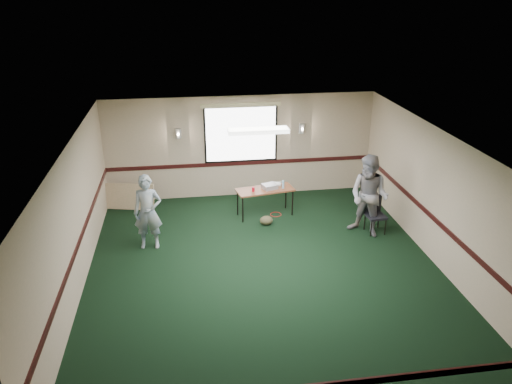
{
  "coord_description": "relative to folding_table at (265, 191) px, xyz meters",
  "views": [
    {
      "loc": [
        -1.43,
        -8.39,
        5.37
      ],
      "look_at": [
        0.0,
        1.3,
        1.2
      ],
      "focal_mm": 35.0,
      "sensor_mm": 36.0,
      "label": 1
    }
  ],
  "objects": [
    {
      "name": "folded_table",
      "position": [
        -3.34,
        0.87,
        -0.31
      ],
      "size": [
        1.3,
        0.48,
        0.66
      ],
      "primitive_type": "cube",
      "rotation": [
        -0.21,
        0.0,
        -0.23
      ],
      "color": "tan",
      "rests_on": "ground"
    },
    {
      "name": "conference_chair",
      "position": [
        2.35,
        -1.19,
        -0.15
      ],
      "size": [
        0.45,
        0.46,
        0.85
      ],
      "rotation": [
        0.0,
        0.0,
        0.09
      ],
      "color": "black",
      "rests_on": "ground"
    },
    {
      "name": "water_bottle",
      "position": [
        0.44,
        -0.01,
        0.15
      ],
      "size": [
        0.06,
        0.06,
        0.2
      ],
      "primitive_type": "cylinder",
      "color": "#83B6D6",
      "rests_on": "folding_table"
    },
    {
      "name": "person_right",
      "position": [
        2.13,
        -1.33,
        0.3
      ],
      "size": [
        1.15,
        1.15,
        1.88
      ],
      "primitive_type": "imported",
      "rotation": [
        0.0,
        0.0,
        -0.78
      ],
      "color": "#7085AE",
      "rests_on": "ground"
    },
    {
      "name": "ground",
      "position": [
        -0.42,
        -2.63,
        -0.64
      ],
      "size": [
        8.0,
        8.0,
        0.0
      ],
      "primitive_type": "plane",
      "color": "black",
      "rests_on": "ground"
    },
    {
      "name": "room_shell",
      "position": [
        -0.42,
        -0.5,
        0.94
      ],
      "size": [
        8.0,
        8.02,
        8.0
      ],
      "color": "#CAAD92",
      "rests_on": "ground"
    },
    {
      "name": "cable_coil",
      "position": [
        0.27,
        -0.03,
        -0.64
      ],
      "size": [
        0.34,
        0.34,
        0.01
      ],
      "primitive_type": "torus",
      "rotation": [
        0.0,
        0.0,
        -0.27
      ],
      "color": "red",
      "rests_on": "ground"
    },
    {
      "name": "folding_table",
      "position": [
        0.0,
        0.0,
        0.0
      ],
      "size": [
        1.46,
        0.78,
        0.69
      ],
      "rotation": [
        0.0,
        0.0,
        0.17
      ],
      "color": "brown",
      "rests_on": "ground"
    },
    {
      "name": "red_cup",
      "position": [
        -0.3,
        -0.1,
        0.11
      ],
      "size": [
        0.07,
        0.07,
        0.11
      ],
      "primitive_type": "cylinder",
      "color": "#B10B1A",
      "rests_on": "folding_table"
    },
    {
      "name": "projector",
      "position": [
        0.12,
        0.02,
        0.11
      ],
      "size": [
        0.41,
        0.37,
        0.11
      ],
      "primitive_type": "cube",
      "rotation": [
        0.0,
        0.0,
        0.33
      ],
      "color": "#9D9BA4",
      "rests_on": "folding_table"
    },
    {
      "name": "game_console",
      "position": [
        0.32,
        0.22,
        0.08
      ],
      "size": [
        0.23,
        0.19,
        0.05
      ],
      "primitive_type": "cube",
      "rotation": [
        0.0,
        0.0,
        -0.09
      ],
      "color": "white",
      "rests_on": "folding_table"
    },
    {
      "name": "person_left",
      "position": [
        -2.73,
        -1.21,
        0.18
      ],
      "size": [
        0.63,
        0.44,
        1.66
      ],
      "primitive_type": "imported",
      "rotation": [
        0.0,
        0.0,
        -0.08
      ],
      "color": "#456699",
      "rests_on": "ground"
    },
    {
      "name": "duffel_bag",
      "position": [
        -0.06,
        -0.53,
        -0.53
      ],
      "size": [
        0.37,
        0.31,
        0.22
      ],
      "primitive_type": "ellipsoid",
      "rotation": [
        0.0,
        0.0,
        -0.29
      ],
      "color": "#453E27",
      "rests_on": "ground"
    }
  ]
}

